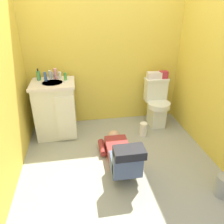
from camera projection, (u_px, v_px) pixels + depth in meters
The scene contains 17 objects.
ground_plane at pixel (118, 159), 2.84m from camera, with size 2.87×3.16×0.04m, color #97988B.
wall_back at pixel (104, 47), 3.29m from camera, with size 2.53×0.08×2.40m, color #E2C445.
wall_right at pixel (224, 62), 2.48m from camera, with size 0.08×2.16×2.40m, color #E2C445.
toilet at pixel (157, 103), 3.48m from camera, with size 0.36×0.46×0.75m.
vanity_cabinet at pixel (56, 108), 3.18m from camera, with size 0.60×0.53×0.82m.
faucet at pixel (53, 76), 3.11m from camera, with size 0.02×0.02×0.10m, color silver.
person_plumber at pixel (121, 154), 2.61m from camera, with size 0.39×1.06×0.52m.
tissue_box at pixel (154, 75), 3.36m from camera, with size 0.22×0.11×0.10m, color silver.
toiletry_bag at pixel (164, 75), 3.38m from camera, with size 0.12×0.09×0.11m, color #B22D3F.
soap_dispenser at pixel (38, 76), 3.06m from camera, with size 0.06×0.06×0.17m.
bottle_blue at pixel (45, 77), 3.02m from camera, with size 0.04×0.04×0.13m, color #3F64B0.
bottle_clear at pixel (50, 75), 3.11m from camera, with size 0.04×0.04×0.13m, color silver.
bottle_pink at pixel (55, 74), 3.11m from camera, with size 0.05×0.05×0.15m, color pink.
bottle_white at pixel (60, 75), 3.12m from camera, with size 0.04×0.04×0.10m, color white.
bottle_green at pixel (65, 76), 3.07m from camera, with size 0.04×0.04×0.10m, color green.
trash_can at pixel (224, 186), 2.24m from camera, with size 0.17×0.17×0.23m, color gray.
paper_towel_roll at pixel (143, 129), 3.27m from camera, with size 0.11×0.11×0.21m, color white.
Camera 1 is at (-0.45, -2.23, 1.79)m, focal length 35.00 mm.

